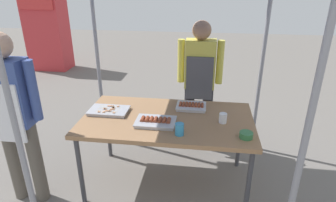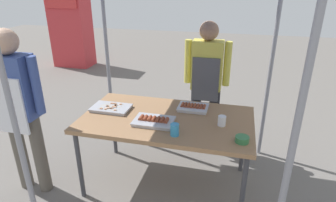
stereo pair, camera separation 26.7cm
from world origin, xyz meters
name	(u,v)px [view 1 (the left image)]	position (x,y,z in m)	size (l,w,h in m)	color
ground_plane	(167,182)	(0.00, 0.00, 0.00)	(18.00, 18.00, 0.00)	#66605B
stall_table	(167,123)	(0.00, 0.00, 0.70)	(1.60, 0.90, 0.75)	#9E724C
tray_grilled_sausages	(156,122)	(-0.09, -0.13, 0.77)	(0.36, 0.25, 0.06)	#ADADB2
tray_meat_skewers	(109,111)	(-0.58, 0.04, 0.77)	(0.38, 0.24, 0.04)	#ADADB2
tray_pork_links	(191,106)	(0.21, 0.25, 0.77)	(0.30, 0.23, 0.05)	silver
condiment_bowl	(246,135)	(0.69, -0.28, 0.78)	(0.11, 0.11, 0.05)	#33723F
drink_cup_near_edge	(223,118)	(0.51, -0.03, 0.80)	(0.07, 0.07, 0.09)	white
drink_cup_by_wok	(179,129)	(0.14, -0.30, 0.80)	(0.07, 0.07, 0.10)	#338CBF
vendor_woman	(200,76)	(0.27, 0.79, 0.91)	(0.52, 0.23, 1.54)	black
customer_nearby	(12,109)	(-1.27, -0.39, 0.94)	(0.52, 0.23, 1.59)	#595147
neighbor_stall_left	(47,27)	(-3.23, 3.70, 0.96)	(0.85, 0.57, 1.91)	#C63338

